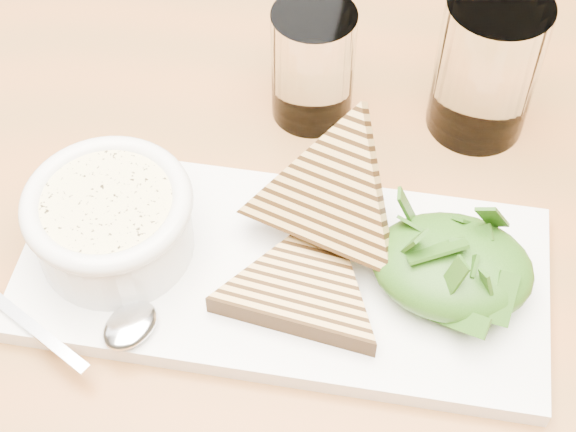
% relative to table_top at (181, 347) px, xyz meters
% --- Properties ---
extents(floor, '(6.00, 6.00, 0.00)m').
position_rel_table_top_xyz_m(floor, '(-0.19, 0.24, -0.71)').
color(floor, '#645E58').
rests_on(floor, ground).
extents(table_top, '(1.32, 0.94, 0.04)m').
position_rel_table_top_xyz_m(table_top, '(0.00, 0.00, 0.00)').
color(table_top, brown).
rests_on(table_top, ground).
extents(platter, '(0.38, 0.18, 0.02)m').
position_rel_table_top_xyz_m(platter, '(0.06, 0.06, 0.03)').
color(platter, white).
rests_on(platter, table_top).
extents(soup_bowl, '(0.11, 0.11, 0.04)m').
position_rel_table_top_xyz_m(soup_bowl, '(-0.06, 0.05, 0.06)').
color(soup_bowl, white).
rests_on(soup_bowl, platter).
extents(soup, '(0.09, 0.09, 0.01)m').
position_rel_table_top_xyz_m(soup, '(-0.06, 0.05, 0.08)').
color(soup, '#FCE9A0').
rests_on(soup, soup_bowl).
extents(bowl_rim, '(0.12, 0.12, 0.01)m').
position_rel_table_top_xyz_m(bowl_rim, '(-0.06, 0.05, 0.09)').
color(bowl_rim, white).
rests_on(bowl_rim, soup_bowl).
extents(sandwich_flat, '(0.15, 0.15, 0.02)m').
position_rel_table_top_xyz_m(sandwich_flat, '(0.08, 0.04, 0.04)').
color(sandwich_flat, tan).
rests_on(sandwich_flat, platter).
extents(sandwich_lean, '(0.17, 0.18, 0.15)m').
position_rel_table_top_xyz_m(sandwich_lean, '(0.09, 0.09, 0.08)').
color(sandwich_lean, tan).
rests_on(sandwich_lean, sandwich_flat).
extents(salad_base, '(0.11, 0.09, 0.04)m').
position_rel_table_top_xyz_m(salad_base, '(0.18, 0.07, 0.06)').
color(salad_base, black).
rests_on(salad_base, platter).
extents(arugula_pile, '(0.11, 0.10, 0.05)m').
position_rel_table_top_xyz_m(arugula_pile, '(0.18, 0.07, 0.06)').
color(arugula_pile, '#3D6E1B').
rests_on(arugula_pile, platter).
extents(spoon_bowl, '(0.05, 0.05, 0.01)m').
position_rel_table_top_xyz_m(spoon_bowl, '(-0.03, -0.01, 0.04)').
color(spoon_bowl, silver).
rests_on(spoon_bowl, platter).
extents(spoon_handle, '(0.10, 0.06, 0.00)m').
position_rel_table_top_xyz_m(spoon_handle, '(-0.09, -0.02, 0.04)').
color(spoon_handle, silver).
rests_on(spoon_handle, platter).
extents(glass_near, '(0.07, 0.07, 0.10)m').
position_rel_table_top_xyz_m(glass_near, '(0.05, 0.23, 0.07)').
color(glass_near, white).
rests_on(glass_near, table_top).
extents(glass_far, '(0.08, 0.08, 0.12)m').
position_rel_table_top_xyz_m(glass_far, '(0.19, 0.24, 0.08)').
color(glass_far, white).
rests_on(glass_far, table_top).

